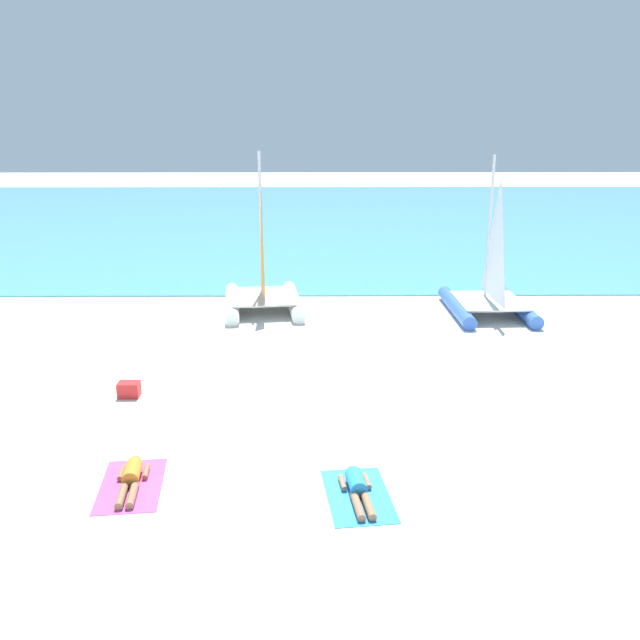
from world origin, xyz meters
TOP-DOWN VIEW (x-y plane):
  - ground_plane at (0.00, 10.00)m, footprint 120.00×120.00m
  - ocean_water at (0.00, 32.84)m, footprint 120.00×40.00m
  - sailboat_white at (-1.90, 11.07)m, footprint 3.03×4.31m
  - sailboat_blue at (5.66, 10.44)m, footprint 2.61×4.03m
  - towel_left at (-3.46, -0.63)m, footprint 1.29×2.01m
  - sunbather_left at (-3.47, -0.57)m, footprint 0.58×1.57m
  - towel_right at (0.61, -1.02)m, footprint 1.32×2.02m
  - sunbather_right at (0.60, -0.95)m, footprint 0.59×1.57m
  - cooler_box at (-4.54, 3.48)m, footprint 0.50×0.36m

SIDE VIEW (x-z plane):
  - ground_plane at x=0.00m, z-range 0.00..0.00m
  - towel_left at x=-3.46m, z-range 0.00..0.01m
  - towel_right at x=0.61m, z-range 0.00..0.01m
  - ocean_water at x=0.00m, z-range 0.00..0.05m
  - sunbather_left at x=-3.47m, z-range -0.02..0.28m
  - sunbather_right at x=0.60m, z-range -0.02..0.28m
  - cooler_box at x=-4.54m, z-range 0.00..0.36m
  - sailboat_blue at x=5.66m, z-range -1.82..3.37m
  - sailboat_white at x=-1.90m, z-range -1.85..3.42m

